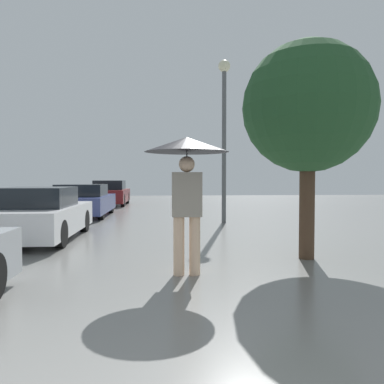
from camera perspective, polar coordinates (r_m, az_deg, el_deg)
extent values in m
cylinder|color=beige|center=(5.48, -2.01, -8.20)|extent=(0.16, 0.16, 0.85)
cylinder|color=beige|center=(5.49, 0.42, -8.17)|extent=(0.16, 0.16, 0.85)
cube|color=gray|center=(5.40, -0.80, -0.36)|extent=(0.43, 0.25, 0.64)
sphere|color=beige|center=(5.40, -0.80, 4.26)|extent=(0.23, 0.23, 0.23)
cylinder|color=#515456|center=(5.40, -0.80, 2.54)|extent=(0.02, 0.02, 0.68)
cone|color=black|center=(5.42, -0.80, 7.24)|extent=(1.22, 1.22, 0.21)
cube|color=silver|center=(9.37, -22.07, -3.87)|extent=(1.67, 3.82, 0.61)
cube|color=black|center=(9.15, -22.46, -0.72)|extent=(1.42, 1.72, 0.44)
cylinder|color=black|center=(10.75, -24.01, -4.10)|extent=(0.18, 0.57, 0.57)
cylinder|color=black|center=(10.35, -16.11, -4.23)|extent=(0.18, 0.57, 0.57)
cylinder|color=black|center=(8.06, -19.44, -6.04)|extent=(0.18, 0.57, 0.57)
cube|color=navy|center=(14.60, -16.22, -1.71)|extent=(1.89, 4.08, 0.60)
cube|color=black|center=(14.37, -16.40, 0.27)|extent=(1.61, 1.83, 0.43)
cylinder|color=black|center=(16.02, -18.31, -1.98)|extent=(0.18, 0.62, 0.62)
cylinder|color=black|center=(15.71, -12.25, -2.00)|extent=(0.18, 0.62, 0.62)
cylinder|color=black|center=(13.59, -20.80, -2.71)|extent=(0.18, 0.62, 0.62)
cylinder|color=black|center=(13.22, -13.67, -2.76)|extent=(0.18, 0.62, 0.62)
cube|color=maroon|center=(20.43, -12.34, -0.54)|extent=(1.75, 4.10, 0.65)
cube|color=black|center=(20.21, -12.42, 1.05)|extent=(1.49, 1.85, 0.48)
cylinder|color=black|center=(21.81, -13.94, -0.87)|extent=(0.18, 0.64, 0.64)
cylinder|color=black|center=(21.62, -9.82, -0.87)|extent=(0.18, 0.64, 0.64)
cylinder|color=black|center=(19.31, -15.14, -1.25)|extent=(0.18, 0.64, 0.64)
cylinder|color=black|center=(19.09, -10.49, -1.25)|extent=(0.18, 0.64, 0.64)
cylinder|color=#473323|center=(6.83, 17.12, -1.33)|extent=(0.26, 0.26, 2.02)
sphere|color=#234C28|center=(6.93, 17.26, 12.28)|extent=(2.27, 2.27, 2.27)
cylinder|color=#515456|center=(11.93, 4.90, 6.87)|extent=(0.14, 0.14, 4.82)
sphere|color=beige|center=(12.40, 4.94, 18.57)|extent=(0.38, 0.38, 0.38)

